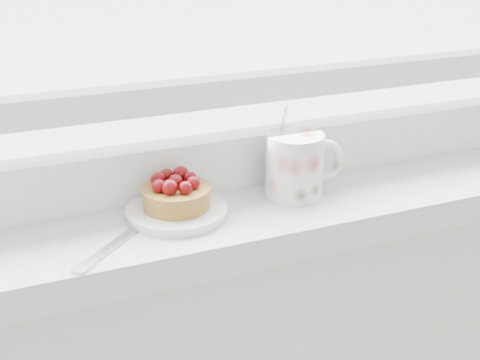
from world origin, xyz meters
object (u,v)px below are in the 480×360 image
raspberry_tart (176,193)px  floral_mug (296,164)px  fork (129,233)px  saucer (177,212)px

raspberry_tart → floral_mug: (0.16, -0.00, 0.01)m
floral_mug → fork: bearing=-173.8°
saucer → raspberry_tart: 0.02m
raspberry_tart → floral_mug: bearing=-0.4°
saucer → floral_mug: bearing=-0.3°
floral_mug → saucer: bearing=179.7°
fork → raspberry_tart: bearing=21.5°
raspberry_tart → floral_mug: 0.16m
raspberry_tart → fork: raspberry_tart is taller
raspberry_tart → floral_mug: floral_mug is taller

